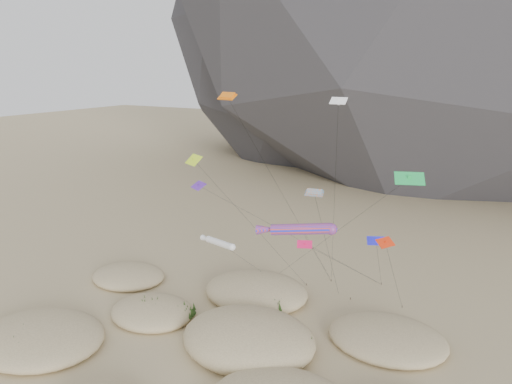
{
  "coord_description": "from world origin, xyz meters",
  "views": [
    {
      "loc": [
        25.58,
        -36.27,
        29.62
      ],
      "look_at": [
        -1.46,
        12.0,
        15.48
      ],
      "focal_mm": 35.0,
      "sensor_mm": 36.0,
      "label": 1
    }
  ],
  "objects": [
    {
      "name": "ground",
      "position": [
        0.0,
        0.0,
        0.0
      ],
      "size": [
        500.0,
        500.0,
        0.0
      ],
      "primitive_type": "plane",
      "color": "#CCB789",
      "rests_on": "ground"
    },
    {
      "name": "dunes",
      "position": [
        -1.27,
        4.21,
        0.73
      ],
      "size": [
        53.25,
        37.16,
        4.56
      ],
      "color": "#CCB789",
      "rests_on": "ground"
    },
    {
      "name": "dune_grass",
      "position": [
        -1.23,
        3.59,
        0.83
      ],
      "size": [
        43.3,
        29.23,
        1.41
      ],
      "color": "black",
      "rests_on": "ground"
    },
    {
      "name": "kite_stakes",
      "position": [
        2.28,
        23.17,
        0.15
      ],
      "size": [
        20.09,
        8.37,
        0.3
      ],
      "color": "#3F2D1E",
      "rests_on": "ground"
    },
    {
      "name": "rainbow_tube_kite",
      "position": [
        4.8,
        10.04,
        12.59
      ],
      "size": [
        8.62,
        17.41,
        13.56
      ],
      "color": "#F54519",
      "rests_on": "ground"
    },
    {
      "name": "white_tube_kite",
      "position": [
        -5.61,
        10.27,
        9.13
      ],
      "size": [
        6.27,
        13.37,
        9.79
      ],
      "color": "silver",
      "rests_on": "ground"
    },
    {
      "name": "orange_parafoil",
      "position": [
        -4.91,
        11.98,
        25.78
      ],
      "size": [
        8.83,
        15.55,
        26.66
      ],
      "color": "orange",
      "rests_on": "ground"
    },
    {
      "name": "multi_parafoil",
      "position": [
        5.71,
        12.15,
        16.06
      ],
      "size": [
        2.09,
        11.04,
        16.68
      ],
      "color": "orange",
      "rests_on": "ground"
    },
    {
      "name": "delta_kites",
      "position": [
        4.11,
        12.07,
        16.31
      ],
      "size": [
        29.89,
        21.37,
        26.39
      ],
      "color": "white",
      "rests_on": "ground"
    }
  ]
}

